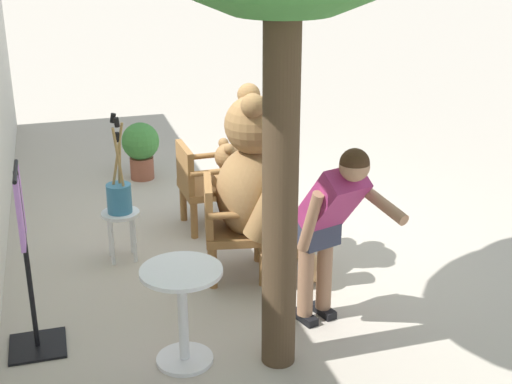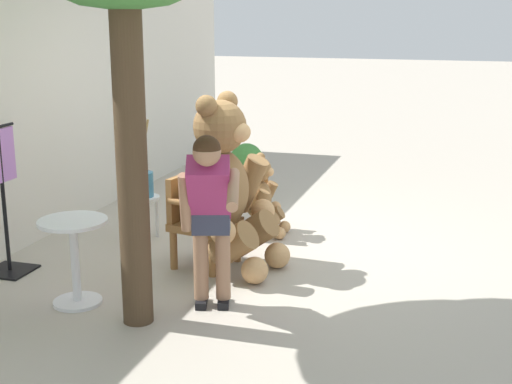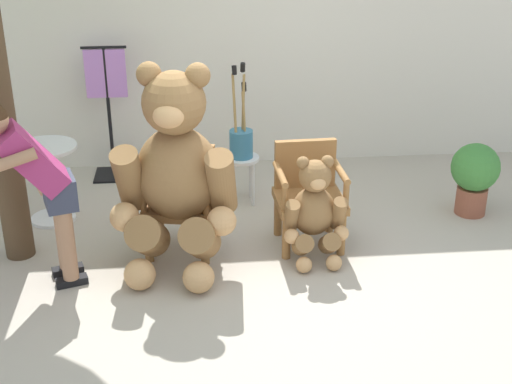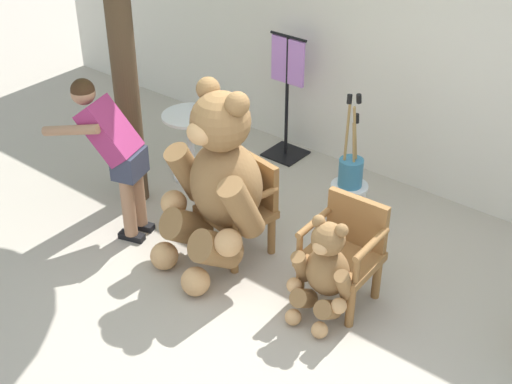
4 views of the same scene
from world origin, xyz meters
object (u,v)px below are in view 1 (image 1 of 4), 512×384
(wooden_chair_right, at_px, (202,184))
(person_visitor, at_px, (330,218))
(clothing_display_stand, at_px, (27,258))
(white_stool, at_px, (121,223))
(brush_bucket, at_px, (119,194))
(teddy_bear_small, at_px, (231,184))
(potted_plant, at_px, (141,146))
(teddy_bear_large, at_px, (260,186))
(wooden_chair_left, at_px, (229,225))
(round_side_table, at_px, (183,305))

(wooden_chair_right, height_order, person_visitor, person_visitor)
(clothing_display_stand, bearing_deg, person_visitor, -98.24)
(white_stool, relative_size, brush_bucket, 0.51)
(white_stool, bearing_deg, teddy_bear_small, -66.22)
(potted_plant, bearing_deg, teddy_bear_small, -156.77)
(person_visitor, xyz_separation_m, brush_bucket, (1.58, 1.35, -0.25))
(teddy_bear_large, bearing_deg, white_stool, 62.34)
(teddy_bear_large, distance_m, clothing_display_stand, 2.00)
(wooden_chair_right, distance_m, potted_plant, 1.65)
(brush_bucket, distance_m, potted_plant, 2.16)
(teddy_bear_large, height_order, clothing_display_stand, teddy_bear_large)
(wooden_chair_left, bearing_deg, round_side_table, 152.30)
(wooden_chair_left, bearing_deg, brush_bucket, 56.74)
(wooden_chair_right, xyz_separation_m, teddy_bear_large, (-1.09, -0.27, 0.34))
(wooden_chair_left, distance_m, teddy_bear_large, 0.43)
(teddy_bear_large, height_order, person_visitor, teddy_bear_large)
(wooden_chair_right, distance_m, brush_bucket, 1.00)
(white_stool, bearing_deg, teddy_bear_large, -117.66)
(round_side_table, bearing_deg, teddy_bear_small, -22.04)
(teddy_bear_small, bearing_deg, wooden_chair_left, 164.84)
(teddy_bear_large, bearing_deg, brush_bucket, 62.33)
(brush_bucket, height_order, clothing_display_stand, clothing_display_stand)
(round_side_table, bearing_deg, wooden_chair_right, -15.47)
(potted_plant, xyz_separation_m, clothing_display_stand, (-3.37, 1.22, 0.32))
(person_visitor, xyz_separation_m, clothing_display_stand, (0.31, 2.11, -0.17))
(round_side_table, bearing_deg, clothing_display_stand, 64.76)
(brush_bucket, bearing_deg, person_visitor, -139.56)
(teddy_bear_small, height_order, white_stool, teddy_bear_small)
(potted_plant, bearing_deg, brush_bucket, 167.71)
(person_visitor, xyz_separation_m, white_stool, (1.58, 1.35, -0.53))
(wooden_chair_left, relative_size, wooden_chair_right, 1.00)
(wooden_chair_right, bearing_deg, potted_plant, 13.88)
(person_visitor, bearing_deg, potted_plant, 13.63)
(teddy_bear_large, relative_size, round_side_table, 2.27)
(teddy_bear_small, distance_m, clothing_display_stand, 2.62)
(wooden_chair_left, distance_m, brush_bucket, 1.03)
(potted_plant, bearing_deg, white_stool, 167.67)
(teddy_bear_small, xyz_separation_m, round_side_table, (-2.25, 0.91, 0.02))
(teddy_bear_small, bearing_deg, potted_plant, 23.23)
(white_stool, xyz_separation_m, potted_plant, (2.10, -0.46, 0.04))
(wooden_chair_right, height_order, teddy_bear_small, teddy_bear_small)
(teddy_bear_large, xyz_separation_m, potted_plant, (2.68, 0.66, -0.40))
(white_stool, distance_m, clothing_display_stand, 1.53)
(wooden_chair_left, bearing_deg, potted_plant, 8.47)
(teddy_bear_small, height_order, potted_plant, teddy_bear_small)
(wooden_chair_right, relative_size, brush_bucket, 0.96)
(round_side_table, xyz_separation_m, clothing_display_stand, (0.47, 0.99, 0.27))
(person_visitor, bearing_deg, brush_bucket, 40.44)
(clothing_display_stand, bearing_deg, white_stool, -30.67)
(teddy_bear_small, relative_size, person_visitor, 0.60)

